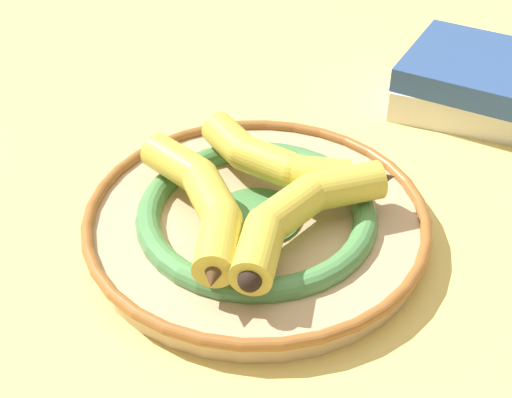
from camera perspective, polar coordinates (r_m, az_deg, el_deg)
name	(u,v)px	position (r m, az deg, el deg)	size (l,w,h in m)	color
ground_plane	(295,225)	(0.69, 3.13, -2.06)	(2.80, 2.80, 0.00)	#E5CC6B
decorative_bowl	(256,218)	(0.67, 0.00, -1.52)	(0.32, 0.32, 0.04)	tan
banana_a	(302,212)	(0.62, 3.68, -1.02)	(0.12, 0.19, 0.04)	gold
banana_b	(203,202)	(0.63, -4.27, -0.24)	(0.21, 0.07, 0.04)	gold
banana_c	(267,157)	(0.69, 0.92, 3.40)	(0.15, 0.12, 0.04)	gold
book_stack	(476,83)	(0.89, 17.16, 8.82)	(0.23, 0.23, 0.07)	silver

